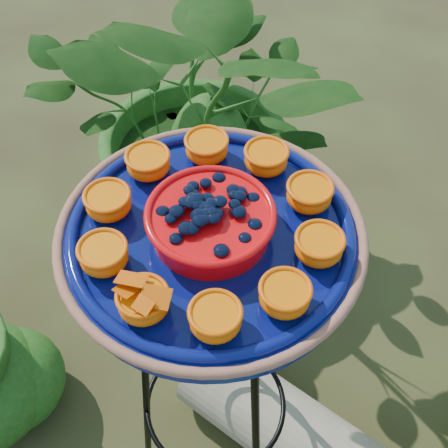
# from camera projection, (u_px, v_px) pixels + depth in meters

# --- Properties ---
(tripod_stand) EXTENTS (0.42, 0.42, 0.95)m
(tripod_stand) POSITION_uv_depth(u_px,v_px,m) (214.00, 356.00, 1.33)
(tripod_stand) COLOR black
(tripod_stand) RESTS_ON ground
(feeder_dish) EXTENTS (0.59, 0.59, 0.11)m
(feeder_dish) POSITION_uv_depth(u_px,v_px,m) (211.00, 234.00, 1.01)
(feeder_dish) COLOR #070F5C
(feeder_dish) RESTS_ON tripod_stand
(driftwood_log) EXTENTS (0.66, 0.24, 0.22)m
(driftwood_log) POSITION_uv_depth(u_px,v_px,m) (293.00, 433.00, 1.70)
(driftwood_log) COLOR tan
(driftwood_log) RESTS_ON ground
(shrub_back_left) EXTENTS (1.13, 1.04, 1.03)m
(shrub_back_left) POSITION_uv_depth(u_px,v_px,m) (209.00, 117.00, 1.91)
(shrub_back_left) COLOR #154712
(shrub_back_left) RESTS_ON ground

